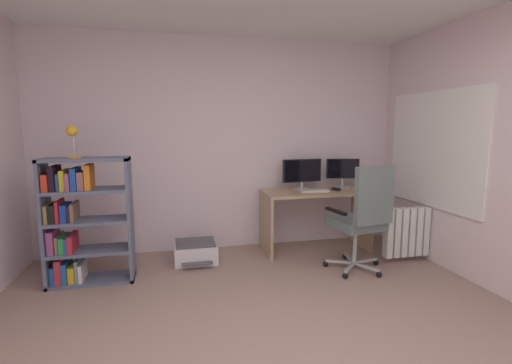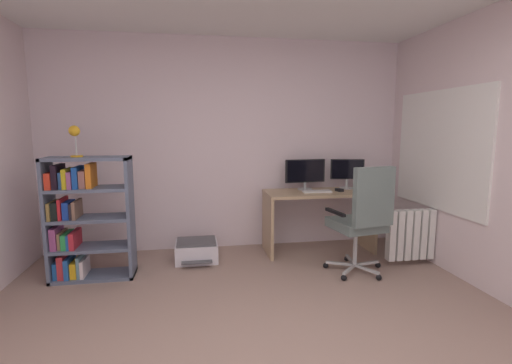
{
  "view_description": "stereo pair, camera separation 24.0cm",
  "coord_description": "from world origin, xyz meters",
  "px_view_note": "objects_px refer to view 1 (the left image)",
  "views": [
    {
      "loc": [
        -0.65,
        -1.84,
        1.51
      ],
      "look_at": [
        0.25,
        2.04,
        0.93
      ],
      "focal_mm": 25.92,
      "sensor_mm": 36.0,
      "label": 1
    },
    {
      "loc": [
        -0.41,
        -1.89,
        1.51
      ],
      "look_at": [
        0.25,
        2.04,
        0.93
      ],
      "focal_mm": 25.92,
      "sensor_mm": 36.0,
      "label": 2
    }
  ],
  "objects_px": {
    "office_chair": "(363,215)",
    "radiator": "(421,231)",
    "keyboard": "(314,191)",
    "desk": "(316,207)",
    "monitor_main": "(302,172)",
    "monitor_secondary": "(343,170)",
    "computer_mouse": "(336,189)",
    "bookshelf": "(79,221)",
    "desk_lamp": "(72,135)",
    "printer": "(196,252)"
  },
  "relations": [
    {
      "from": "office_chair",
      "to": "desk_lamp",
      "type": "xyz_separation_m",
      "value": [
        -2.8,
        0.4,
        0.82
      ]
    },
    {
      "from": "computer_mouse",
      "to": "office_chair",
      "type": "height_order",
      "value": "office_chair"
    },
    {
      "from": "keyboard",
      "to": "radiator",
      "type": "relative_size",
      "value": 0.37
    },
    {
      "from": "radiator",
      "to": "office_chair",
      "type": "bearing_deg",
      "value": -166.77
    },
    {
      "from": "printer",
      "to": "office_chair",
      "type": "bearing_deg",
      "value": -23.31
    },
    {
      "from": "computer_mouse",
      "to": "desk_lamp",
      "type": "bearing_deg",
      "value": 170.43
    },
    {
      "from": "desk_lamp",
      "to": "keyboard",
      "type": "bearing_deg",
      "value": 7.78
    },
    {
      "from": "monitor_secondary",
      "to": "office_chair",
      "type": "xyz_separation_m",
      "value": [
        -0.23,
        -0.96,
        -0.35
      ]
    },
    {
      "from": "bookshelf",
      "to": "desk_lamp",
      "type": "relative_size",
      "value": 4.06
    },
    {
      "from": "desk",
      "to": "desk_lamp",
      "type": "distance_m",
      "value": 2.79
    },
    {
      "from": "computer_mouse",
      "to": "desk",
      "type": "bearing_deg",
      "value": 153.4
    },
    {
      "from": "keyboard",
      "to": "desk",
      "type": "bearing_deg",
      "value": 53.78
    },
    {
      "from": "keyboard",
      "to": "office_chair",
      "type": "relative_size",
      "value": 0.3
    },
    {
      "from": "desk_lamp",
      "to": "printer",
      "type": "height_order",
      "value": "desk_lamp"
    },
    {
      "from": "desk_lamp",
      "to": "monitor_main",
      "type": "bearing_deg",
      "value": 12.61
    },
    {
      "from": "monitor_main",
      "to": "keyboard",
      "type": "bearing_deg",
      "value": -66.96
    },
    {
      "from": "keyboard",
      "to": "computer_mouse",
      "type": "distance_m",
      "value": 0.29
    },
    {
      "from": "desk_lamp",
      "to": "desk",
      "type": "bearing_deg",
      "value": 8.83
    },
    {
      "from": "monitor_secondary",
      "to": "radiator",
      "type": "height_order",
      "value": "monitor_secondary"
    },
    {
      "from": "bookshelf",
      "to": "desk_lamp",
      "type": "bearing_deg",
      "value": -173.97
    },
    {
      "from": "computer_mouse",
      "to": "radiator",
      "type": "xyz_separation_m",
      "value": [
        0.8,
        -0.56,
        -0.43
      ]
    },
    {
      "from": "monitor_main",
      "to": "computer_mouse",
      "type": "height_order",
      "value": "monitor_main"
    },
    {
      "from": "bookshelf",
      "to": "radiator",
      "type": "bearing_deg",
      "value": -3.15
    },
    {
      "from": "computer_mouse",
      "to": "printer",
      "type": "bearing_deg",
      "value": 164.77
    },
    {
      "from": "office_chair",
      "to": "monitor_secondary",
      "type": "bearing_deg",
      "value": 76.33
    },
    {
      "from": "keyboard",
      "to": "desk_lamp",
      "type": "bearing_deg",
      "value": -168.52
    },
    {
      "from": "keyboard",
      "to": "monitor_secondary",
      "type": "bearing_deg",
      "value": 27.53
    },
    {
      "from": "desk",
      "to": "keyboard",
      "type": "bearing_deg",
      "value": -129.92
    },
    {
      "from": "monitor_secondary",
      "to": "keyboard",
      "type": "relative_size",
      "value": 1.22
    },
    {
      "from": "desk",
      "to": "printer",
      "type": "distance_m",
      "value": 1.55
    },
    {
      "from": "keyboard",
      "to": "office_chair",
      "type": "distance_m",
      "value": 0.8
    },
    {
      "from": "bookshelf",
      "to": "radiator",
      "type": "distance_m",
      "value": 3.66
    },
    {
      "from": "monitor_main",
      "to": "office_chair",
      "type": "height_order",
      "value": "office_chair"
    },
    {
      "from": "bookshelf",
      "to": "desk_lamp",
      "type": "distance_m",
      "value": 0.82
    },
    {
      "from": "office_chair",
      "to": "radiator",
      "type": "bearing_deg",
      "value": 13.23
    },
    {
      "from": "monitor_main",
      "to": "office_chair",
      "type": "bearing_deg",
      "value": -71.7
    },
    {
      "from": "desk",
      "to": "monitor_main",
      "type": "xyz_separation_m",
      "value": [
        -0.13,
        0.15,
        0.43
      ]
    },
    {
      "from": "desk",
      "to": "monitor_main",
      "type": "relative_size",
      "value": 2.54
    },
    {
      "from": "monitor_main",
      "to": "monitor_secondary",
      "type": "bearing_deg",
      "value": 0.01
    },
    {
      "from": "desk",
      "to": "monitor_main",
      "type": "bearing_deg",
      "value": 131.75
    },
    {
      "from": "computer_mouse",
      "to": "monitor_main",
      "type": "bearing_deg",
      "value": 136.19
    },
    {
      "from": "monitor_main",
      "to": "printer",
      "type": "distance_m",
      "value": 1.61
    },
    {
      "from": "monitor_secondary",
      "to": "bookshelf",
      "type": "height_order",
      "value": "bookshelf"
    },
    {
      "from": "monitor_main",
      "to": "monitor_secondary",
      "type": "xyz_separation_m",
      "value": [
        0.55,
        0.0,
        0.0
      ]
    },
    {
      "from": "bookshelf",
      "to": "computer_mouse",
      "type": "bearing_deg",
      "value": 7.28
    },
    {
      "from": "computer_mouse",
      "to": "office_chair",
      "type": "distance_m",
      "value": 0.78
    },
    {
      "from": "desk",
      "to": "monitor_secondary",
      "type": "bearing_deg",
      "value": 19.7
    },
    {
      "from": "monitor_secondary",
      "to": "radiator",
      "type": "xyz_separation_m",
      "value": [
        0.63,
        -0.76,
        -0.63
      ]
    },
    {
      "from": "monitor_secondary",
      "to": "radiator",
      "type": "distance_m",
      "value": 1.17
    },
    {
      "from": "desk",
      "to": "computer_mouse",
      "type": "distance_m",
      "value": 0.33
    }
  ]
}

